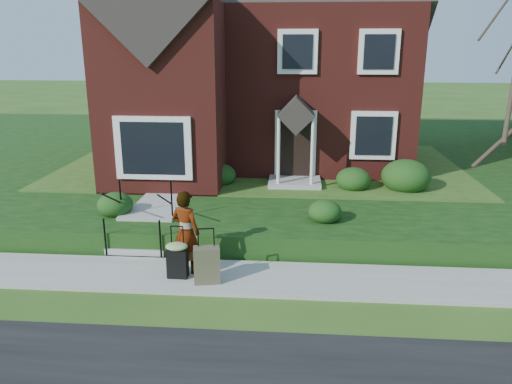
# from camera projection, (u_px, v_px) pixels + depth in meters

# --- Properties ---
(ground) EXTENTS (120.00, 120.00, 0.00)m
(ground) POSITION_uv_depth(u_px,v_px,m) (236.00, 279.00, 10.62)
(ground) COLOR #2D5119
(ground) RESTS_ON ground
(sidewalk) EXTENTS (60.00, 1.60, 0.08)m
(sidewalk) POSITION_uv_depth(u_px,v_px,m) (236.00, 278.00, 10.61)
(sidewalk) COLOR #9E9B93
(sidewalk) RESTS_ON ground
(terrace) EXTENTS (44.00, 20.00, 0.60)m
(terrace) POSITION_uv_depth(u_px,v_px,m) (363.00, 158.00, 20.65)
(terrace) COLOR black
(terrace) RESTS_ON ground
(walkway) EXTENTS (1.20, 6.00, 0.06)m
(walkway) POSITION_uv_depth(u_px,v_px,m) (175.00, 185.00, 15.41)
(walkway) COLOR #9E9B93
(walkway) RESTS_ON terrace
(main_house) EXTENTS (10.40, 10.20, 9.40)m
(main_house) POSITION_uv_depth(u_px,v_px,m) (259.00, 32.00, 18.33)
(main_house) COLOR maroon
(main_house) RESTS_ON terrace
(front_steps) EXTENTS (1.40, 2.02, 1.50)m
(front_steps) POSITION_uv_depth(u_px,v_px,m) (145.00, 225.00, 12.43)
(front_steps) COLOR #9E9B93
(front_steps) RESTS_ON ground
(foundation_shrubs) EXTENTS (10.20, 4.30, 1.09)m
(foundation_shrubs) POSITION_uv_depth(u_px,v_px,m) (252.00, 174.00, 14.98)
(foundation_shrubs) COLOR #163710
(foundation_shrubs) RESTS_ON terrace
(woman) EXTENTS (0.77, 0.64, 1.81)m
(woman) POSITION_uv_depth(u_px,v_px,m) (186.00, 232.00, 10.58)
(woman) COLOR #999999
(woman) RESTS_ON sidewalk
(suitcase_black) EXTENTS (0.48, 0.40, 1.13)m
(suitcase_black) POSITION_uv_depth(u_px,v_px,m) (177.00, 258.00, 10.42)
(suitcase_black) COLOR black
(suitcase_black) RESTS_ON sidewalk
(suitcase_olive) EXTENTS (0.58, 0.39, 1.16)m
(suitcase_olive) POSITION_uv_depth(u_px,v_px,m) (207.00, 265.00, 10.21)
(suitcase_olive) COLOR brown
(suitcase_olive) RESTS_ON sidewalk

